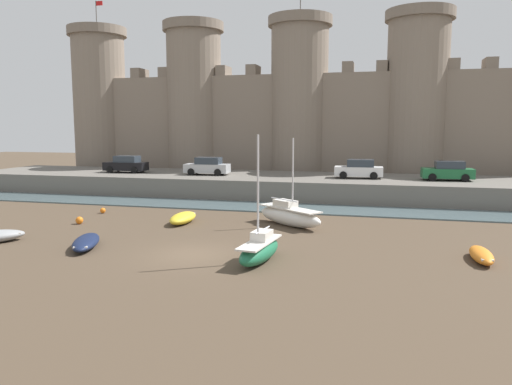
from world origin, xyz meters
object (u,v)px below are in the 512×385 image
at_px(rowboat_midflat_left, 86,242).
at_px(mooring_buoy_off_centre, 79,220).
at_px(rowboat_midflat_right, 481,255).
at_px(car_quay_east, 126,164).
at_px(rowboat_foreground_centre, 183,218).
at_px(sailboat_near_channel_right, 260,249).
at_px(sailboat_midflat_centre, 289,215).
at_px(car_quay_centre_east, 207,166).
at_px(car_quay_west, 448,171).
at_px(car_quay_centre_west, 359,169).
at_px(mooring_buoy_near_shore, 103,210).

height_order(rowboat_midflat_left, mooring_buoy_off_centre, rowboat_midflat_left).
relative_size(rowboat_midflat_right, car_quay_east, 0.73).
bearing_deg(mooring_buoy_off_centre, rowboat_foreground_centre, 16.82).
xyz_separation_m(sailboat_near_channel_right, mooring_buoy_off_centre, (-13.43, 5.84, -0.35)).
bearing_deg(sailboat_near_channel_right, sailboat_midflat_centre, 91.50).
bearing_deg(car_quay_east, car_quay_centre_east, -1.72).
bearing_deg(car_quay_centre_east, rowboat_midflat_left, -87.36).
bearing_deg(sailboat_near_channel_right, mooring_buoy_off_centre, 156.50).
bearing_deg(rowboat_midflat_right, sailboat_near_channel_right, -165.18).
xyz_separation_m(sailboat_near_channel_right, car_quay_centre_east, (-10.38, 21.65, 1.95)).
xyz_separation_m(rowboat_midflat_left, car_quay_west, (20.06, 21.65, 2.23)).
height_order(rowboat_midflat_right, car_quay_west, car_quay_west).
xyz_separation_m(rowboat_foreground_centre, car_quay_centre_east, (-3.31, 13.89, 2.18)).
xyz_separation_m(sailboat_near_channel_right, car_quay_east, (-18.86, 21.91, 1.95)).
bearing_deg(car_quay_centre_west, mooring_buoy_off_centre, -136.11).
height_order(rowboat_foreground_centre, mooring_buoy_off_centre, rowboat_foreground_centre).
xyz_separation_m(car_quay_east, car_quay_west, (29.53, 0.14, 0.00)).
relative_size(rowboat_foreground_centre, car_quay_centre_west, 0.80).
distance_m(rowboat_midflat_right, car_quay_centre_east, 27.96).
height_order(rowboat_midflat_right, car_quay_centre_east, car_quay_centre_east).
xyz_separation_m(sailboat_near_channel_right, car_quay_centre_west, (3.41, 22.04, 1.95)).
height_order(sailboat_near_channel_right, car_quay_east, sailboat_near_channel_right).
relative_size(car_quay_centre_west, car_quay_west, 1.00).
xyz_separation_m(rowboat_foreground_centre, mooring_buoy_near_shore, (-7.07, 2.02, -0.16)).
bearing_deg(sailboat_midflat_centre, rowboat_midflat_right, -30.49).
bearing_deg(rowboat_midflat_right, car_quay_centre_east, 137.03).
xyz_separation_m(mooring_buoy_near_shore, car_quay_east, (-4.72, 12.13, 2.34)).
height_order(sailboat_near_channel_right, car_quay_centre_east, sailboat_near_channel_right).
distance_m(sailboat_midflat_centre, rowboat_midflat_left, 12.37).
bearing_deg(rowboat_foreground_centre, mooring_buoy_near_shore, 164.07).
bearing_deg(car_quay_east, mooring_buoy_near_shore, -68.72).
distance_m(rowboat_midflat_right, car_quay_east, 34.78).
height_order(sailboat_midflat_centre, car_quay_centre_west, sailboat_midflat_centre).
xyz_separation_m(mooring_buoy_near_shore, car_quay_centre_east, (3.76, 11.88, 2.34)).
distance_m(mooring_buoy_off_centre, car_quay_centre_east, 16.27).
distance_m(rowboat_midflat_right, mooring_buoy_near_shore, 25.18).
distance_m(rowboat_midflat_right, sailboat_near_channel_right, 10.36).
relative_size(rowboat_foreground_centre, rowboat_midflat_left, 0.85).
bearing_deg(rowboat_foreground_centre, car_quay_centre_east, 103.40).
bearing_deg(car_quay_centre_east, car_quay_west, 1.06).
bearing_deg(car_quay_west, sailboat_midflat_centre, -129.19).
bearing_deg(mooring_buoy_off_centre, car_quay_centre_west, 43.89).
distance_m(rowboat_midflat_left, car_quay_centre_west, 25.25).
bearing_deg(car_quay_centre_west, car_quay_centre_east, -178.40).
xyz_separation_m(rowboat_foreground_centre, car_quay_east, (-11.79, 14.15, 2.18)).
bearing_deg(car_quay_east, rowboat_foreground_centre, -50.18).
bearing_deg(sailboat_near_channel_right, rowboat_midflat_left, 177.60).
xyz_separation_m(sailboat_near_channel_right, rowboat_midflat_left, (-9.40, 0.39, -0.28)).
height_order(car_quay_east, car_quay_centre_east, same).
bearing_deg(rowboat_midflat_left, rowboat_foreground_centre, 72.44).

